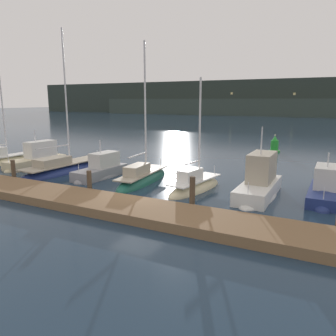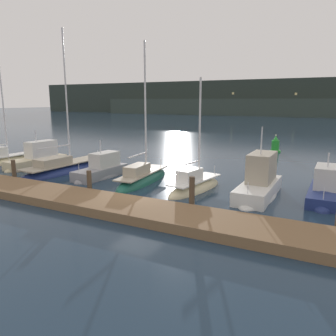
% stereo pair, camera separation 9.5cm
% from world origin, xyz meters
% --- Properties ---
extents(ground_plane, '(400.00, 400.00, 0.00)m').
position_xyz_m(ground_plane, '(0.00, 0.00, 0.00)').
color(ground_plane, '#1E3347').
extents(dock, '(40.02, 2.80, 0.45)m').
position_xyz_m(dock, '(0.00, -1.67, 0.23)').
color(dock, brown).
rests_on(dock, ground).
extents(mooring_pile_1, '(0.28, 0.28, 1.52)m').
position_xyz_m(mooring_pile_1, '(-9.78, -0.02, 0.76)').
color(mooring_pile_1, '#4C3D2D').
rests_on(mooring_pile_1, ground).
extents(mooring_pile_2, '(0.28, 0.28, 1.43)m').
position_xyz_m(mooring_pile_2, '(-3.26, -0.02, 0.72)').
color(mooring_pile_2, '#4C3D2D').
rests_on(mooring_pile_2, ground).
extents(mooring_pile_3, '(0.28, 0.28, 1.77)m').
position_xyz_m(mooring_pile_3, '(3.26, -0.02, 0.88)').
color(mooring_pile_3, '#4C3D2D').
rests_on(mooring_pile_3, ground).
extents(sailboat_berth_1, '(1.73, 6.11, 8.96)m').
position_xyz_m(sailboat_berth_1, '(-16.29, 3.89, 0.18)').
color(sailboat_berth_1, beige).
rests_on(sailboat_berth_1, ground).
extents(motorboat_berth_2, '(2.07, 5.86, 3.48)m').
position_xyz_m(motorboat_berth_2, '(-12.73, 4.55, 0.41)').
color(motorboat_berth_2, beige).
rests_on(motorboat_berth_2, ground).
extents(sailboat_berth_3, '(2.60, 8.42, 11.25)m').
position_xyz_m(sailboat_berth_3, '(-9.17, 3.86, 0.14)').
color(sailboat_berth_3, navy).
rests_on(sailboat_berth_3, ground).
extents(motorboat_berth_4, '(1.96, 5.03, 3.19)m').
position_xyz_m(motorboat_berth_4, '(-5.49, 3.86, 0.30)').
color(motorboat_berth_4, gray).
rests_on(motorboat_berth_4, ground).
extents(sailboat_berth_5, '(2.02, 6.64, 9.93)m').
position_xyz_m(sailboat_berth_5, '(-2.02, 3.88, 0.13)').
color(sailboat_berth_5, '#195647').
rests_on(sailboat_berth_5, ground).
extents(sailboat_berth_6, '(2.32, 5.39, 7.42)m').
position_xyz_m(sailboat_berth_6, '(1.90, 3.62, 0.15)').
color(sailboat_berth_6, beige).
rests_on(sailboat_berth_6, ground).
extents(motorboat_berth_7, '(1.95, 5.85, 4.48)m').
position_xyz_m(motorboat_berth_7, '(5.67, 4.19, 0.51)').
color(motorboat_berth_7, white).
rests_on(motorboat_berth_7, ground).
extents(motorboat_berth_8, '(1.85, 5.15, 3.34)m').
position_xyz_m(motorboat_berth_8, '(9.11, 5.12, 0.27)').
color(motorboat_berth_8, navy).
rests_on(motorboat_berth_8, ground).
extents(channel_buoy, '(1.20, 1.20, 1.88)m').
position_xyz_m(channel_buoy, '(3.69, 21.65, 0.69)').
color(channel_buoy, green).
rests_on(channel_buoy, ground).
extents(hillside_backdrop, '(240.00, 23.00, 12.83)m').
position_xyz_m(hillside_backdrop, '(-0.77, 113.87, 5.90)').
color(hillside_backdrop, '#28332D').
rests_on(hillside_backdrop, ground).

